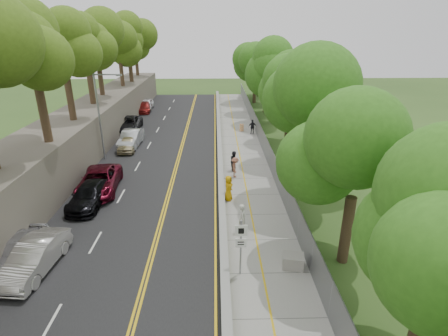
{
  "coord_description": "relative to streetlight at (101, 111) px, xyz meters",
  "views": [
    {
      "loc": [
        -0.13,
        -17.4,
        11.68
      ],
      "look_at": [
        0.5,
        8.0,
        1.4
      ],
      "focal_mm": 28.0,
      "sensor_mm": 36.0,
      "label": 1
    }
  ],
  "objects": [
    {
      "name": "painter_3",
      "position": [
        11.91,
        -4.66,
        -3.73
      ],
      "size": [
        0.65,
        1.12,
        1.72
      ],
      "primitive_type": "imported",
      "rotation": [
        0.0,
        0.0,
        1.56
      ],
      "color": "brown",
      "rests_on": "sidewalk"
    },
    {
      "name": "trees_embankment",
      "position": [
        -2.54,
        1.0,
        5.86
      ],
      "size": [
        6.4,
        66.0,
        13.0
      ],
      "primitive_type": null,
      "color": "#4E731A",
      "rests_on": "rock_embankment"
    },
    {
      "name": "ground",
      "position": [
        10.46,
        -14.0,
        -4.64
      ],
      "size": [
        140.0,
        140.0,
        0.0
      ],
      "primitive_type": "plane",
      "color": "#33511E",
      "rests_on": "ground"
    },
    {
      "name": "signpost",
      "position": [
        11.51,
        -17.02,
        -2.68
      ],
      "size": [
        0.62,
        0.09,
        3.1
      ],
      "color": "gray",
      "rests_on": "sidewalk"
    },
    {
      "name": "trees_fenceside",
      "position": [
        17.46,
        1.0,
        2.36
      ],
      "size": [
        7.0,
        66.0,
        14.0
      ],
      "primitive_type": null,
      "color": "#3A7C1E",
      "rests_on": "ground"
    },
    {
      "name": "car_8",
      "position": [
        -0.14,
        21.54,
        -3.81
      ],
      "size": [
        2.05,
        4.71,
        1.58
      ],
      "primitive_type": "imported",
      "rotation": [
        0.0,
        0.0,
        0.04
      ],
      "color": "white",
      "rests_on": "road"
    },
    {
      "name": "rock_embankment",
      "position": [
        -3.04,
        1.0,
        -2.64
      ],
      "size": [
        5.0,
        66.0,
        4.0
      ],
      "primitive_type": "cube",
      "color": "#595147",
      "rests_on": "ground"
    },
    {
      "name": "painter_1",
      "position": [
        11.91,
        -13.0,
        -3.68
      ],
      "size": [
        0.5,
        0.7,
        1.82
      ],
      "primitive_type": "imported",
      "rotation": [
        0.0,
        0.0,
        1.48
      ],
      "color": "beige",
      "rests_on": "sidewalk"
    },
    {
      "name": "streetlight",
      "position": [
        0.0,
        0.0,
        0.0
      ],
      "size": [
        2.52,
        0.22,
        8.0
      ],
      "color": "gray",
      "rests_on": "ground"
    },
    {
      "name": "car_4",
      "position": [
        1.46,
        2.49,
        -3.9
      ],
      "size": [
        1.73,
        4.13,
        1.4
      ],
      "primitive_type": "imported",
      "rotation": [
        0.0,
        0.0,
        0.02
      ],
      "color": "#BFB186",
      "rests_on": "road"
    },
    {
      "name": "car_6",
      "position": [
        -0.14,
        9.79,
        -3.78
      ],
      "size": [
        3.07,
        6.08,
        1.65
      ],
      "primitive_type": "imported",
      "rotation": [
        0.0,
        0.0,
        0.06
      ],
      "color": "black",
      "rests_on": "road"
    },
    {
      "name": "concrete_block",
      "position": [
        14.28,
        -16.54,
        -4.23
      ],
      "size": [
        1.22,
        1.01,
        0.72
      ],
      "primitive_type": "cube",
      "rotation": [
        0.0,
        0.0,
        -0.19
      ],
      "color": "gray",
      "rests_on": "sidewalk"
    },
    {
      "name": "car_2",
      "position": [
        1.46,
        -7.04,
        -3.78
      ],
      "size": [
        3.24,
        6.13,
        1.64
      ],
      "primitive_type": "imported",
      "rotation": [
        0.0,
        0.0,
        0.09
      ],
      "color": "#580A1C",
      "rests_on": "road"
    },
    {
      "name": "construction_barrel",
      "position": [
        13.46,
        9.21,
        -4.16
      ],
      "size": [
        0.52,
        0.52,
        0.85
      ],
      "primitive_type": "cylinder",
      "color": "#E16502",
      "rests_on": "sidewalk"
    },
    {
      "name": "painter_2",
      "position": [
        11.91,
        -3.2,
        -3.71
      ],
      "size": [
        0.73,
        0.91,
        1.76
      ],
      "primitive_type": "imported",
      "rotation": [
        0.0,
        0.0,
        1.65
      ],
      "color": "black",
      "rests_on": "sidewalk"
    },
    {
      "name": "car_7",
      "position": [
        -0.14,
        19.81,
        -3.91
      ],
      "size": [
        2.18,
        4.82,
        1.37
      ],
      "primitive_type": "imported",
      "rotation": [
        0.0,
        0.0,
        0.06
      ],
      "color": "maroon",
      "rests_on": "road"
    },
    {
      "name": "car_0",
      "position": [
        -0.14,
        -15.59,
        -3.88
      ],
      "size": [
        1.95,
        4.33,
        1.44
      ],
      "primitive_type": "imported",
      "rotation": [
        0.0,
        0.0,
        -0.06
      ],
      "color": "#BABABF",
      "rests_on": "road"
    },
    {
      "name": "car_1",
      "position": [
        1.07,
        -16.43,
        -3.81
      ],
      "size": [
        2.11,
        4.91,
        1.57
      ],
      "primitive_type": "imported",
      "rotation": [
        0.0,
        0.0,
        -0.09
      ],
      "color": "beige",
      "rests_on": "road"
    },
    {
      "name": "painter_0",
      "position": [
        11.21,
        -8.81,
        -3.66
      ],
      "size": [
        0.89,
        1.07,
        1.86
      ],
      "primitive_type": "imported",
      "rotation": [
        0.0,
        0.0,
        1.19
      ],
      "color": "#D4990B",
      "rests_on": "sidewalk"
    },
    {
      "name": "car_3",
      "position": [
        1.46,
        -9.22,
        -3.87
      ],
      "size": [
        2.26,
        5.13,
        1.46
      ],
      "primitive_type": "imported",
      "rotation": [
        0.0,
        0.0,
        -0.04
      ],
      "color": "black",
      "rests_on": "road"
    },
    {
      "name": "sidewalk",
      "position": [
        13.01,
        1.0,
        -4.61
      ],
      "size": [
        4.2,
        66.0,
        0.05
      ],
      "primitive_type": "cube",
      "color": "gray",
      "rests_on": "ground"
    },
    {
      "name": "road",
      "position": [
        5.06,
        1.0,
        -4.62
      ],
      "size": [
        11.2,
        66.0,
        0.04
      ],
      "primitive_type": "cube",
      "color": "black",
      "rests_on": "ground"
    },
    {
      "name": "person_far",
      "position": [
        14.63,
        7.94,
        -3.74
      ],
      "size": [
        1.02,
        0.48,
        1.7
      ],
      "primitive_type": "imported",
      "rotation": [
        0.0,
        0.0,
        3.2
      ],
      "color": "black",
      "rests_on": "sidewalk"
    },
    {
      "name": "chainlink_fence",
      "position": [
        15.11,
        1.0,
        -3.64
      ],
      "size": [
        0.04,
        66.0,
        2.0
      ],
      "primitive_type": "cube",
      "color": "slate",
      "rests_on": "ground"
    },
    {
      "name": "car_5",
      "position": [
        1.46,
        3.79,
        -3.77
      ],
      "size": [
        1.93,
        5.12,
        1.67
      ],
      "primitive_type": "imported",
      "rotation": [
        0.0,
        0.0,
        -0.03
      ],
      "color": "silver",
      "rests_on": "road"
    },
    {
      "name": "jersey_barrier",
      "position": [
        10.71,
        1.0,
        -4.34
      ],
      "size": [
        0.42,
        66.0,
        0.6
      ],
      "primitive_type": "cube",
      "color": "#D0E622",
      "rests_on": "ground"
    }
  ]
}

